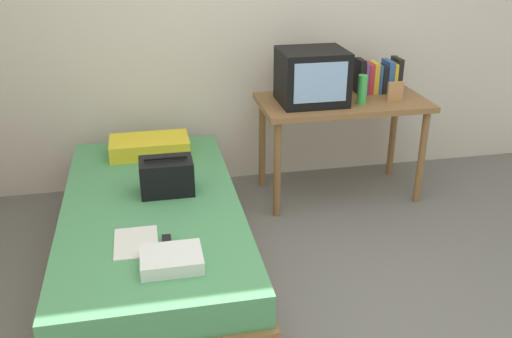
# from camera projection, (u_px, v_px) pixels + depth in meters

# --- Properties ---
(wall_back) EXTENTS (5.20, 0.10, 2.60)m
(wall_back) POSITION_uv_depth(u_px,v_px,m) (257.00, 6.00, 4.00)
(wall_back) COLOR beige
(wall_back) RESTS_ON ground
(bed) EXTENTS (1.00, 2.00, 0.43)m
(bed) POSITION_uv_depth(u_px,v_px,m) (154.00, 236.00, 3.22)
(bed) COLOR olive
(bed) RESTS_ON ground
(desk) EXTENTS (1.16, 0.60, 0.72)m
(desk) POSITION_uv_depth(u_px,v_px,m) (342.00, 112.00, 3.94)
(desk) COLOR olive
(desk) RESTS_ON ground
(tv) EXTENTS (0.44, 0.39, 0.36)m
(tv) POSITION_uv_depth(u_px,v_px,m) (312.00, 77.00, 3.77)
(tv) COLOR black
(tv) RESTS_ON desk
(water_bottle) EXTENTS (0.06, 0.06, 0.20)m
(water_bottle) POSITION_uv_depth(u_px,v_px,m) (362.00, 90.00, 3.77)
(water_bottle) COLOR green
(water_bottle) RESTS_ON desk
(book_row) EXTENTS (0.32, 0.16, 0.24)m
(book_row) POSITION_uv_depth(u_px,v_px,m) (378.00, 77.00, 4.03)
(book_row) COLOR black
(book_row) RESTS_ON desk
(picture_frame) EXTENTS (0.11, 0.02, 0.13)m
(picture_frame) POSITION_uv_depth(u_px,v_px,m) (395.00, 91.00, 3.85)
(picture_frame) COLOR #B27F4C
(picture_frame) RESTS_ON desk
(pillow) EXTENTS (0.52, 0.29, 0.11)m
(pillow) POSITION_uv_depth(u_px,v_px,m) (150.00, 146.00, 3.74)
(pillow) COLOR yellow
(pillow) RESTS_ON bed
(handbag) EXTENTS (0.30, 0.20, 0.22)m
(handbag) POSITION_uv_depth(u_px,v_px,m) (167.00, 176.00, 3.20)
(handbag) COLOR black
(handbag) RESTS_ON bed
(magazine) EXTENTS (0.21, 0.29, 0.01)m
(magazine) POSITION_uv_depth(u_px,v_px,m) (136.00, 242.00, 2.73)
(magazine) COLOR white
(magazine) RESTS_ON bed
(remote_dark) EXTENTS (0.04, 0.16, 0.02)m
(remote_dark) POSITION_uv_depth(u_px,v_px,m) (167.00, 244.00, 2.70)
(remote_dark) COLOR black
(remote_dark) RESTS_ON bed
(folded_towel) EXTENTS (0.28, 0.22, 0.06)m
(folded_towel) POSITION_uv_depth(u_px,v_px,m) (172.00, 260.00, 2.55)
(folded_towel) COLOR white
(folded_towel) RESTS_ON bed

